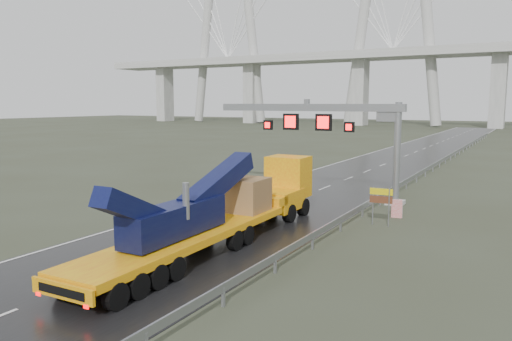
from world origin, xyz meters
The scene contains 7 objects.
ground centered at (0.00, 0.00, 0.00)m, with size 400.00×400.00×0.00m, color #343827.
road centered at (0.00, 40.00, 0.01)m, with size 11.00×200.00×0.02m, color black.
guardrail centered at (6.10, 30.00, 0.70)m, with size 0.20×140.00×1.40m, color gray, non-canonical shape.
sign_gantry centered at (2.10, 17.99, 5.61)m, with size 14.90×1.20×7.42m.
heavy_haul_truck centered at (1.59, 4.94, 1.75)m, with size 3.13×19.24×4.51m.
exit_sign_pair centered at (7.68, 11.39, 1.58)m, with size 1.31×0.18×2.25m.
striped_barrier centered at (8.00, 14.00, 0.56)m, with size 0.66×0.35×1.11m, color red.
Camera 1 is at (15.36, -17.06, 7.14)m, focal length 35.00 mm.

